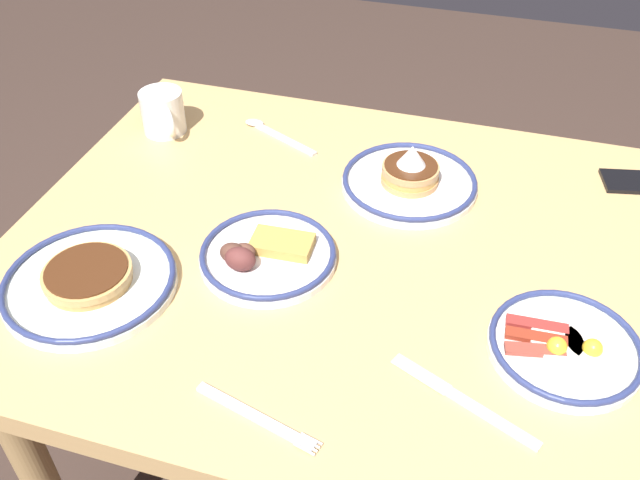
% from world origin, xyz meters
% --- Properties ---
extents(dining_table, '(1.21, 0.93, 0.75)m').
position_xyz_m(dining_table, '(0.00, 0.00, 0.66)').
color(dining_table, tan).
rests_on(dining_table, ground_plane).
extents(plate_near_main, '(0.26, 0.26, 0.09)m').
position_xyz_m(plate_near_main, '(-0.05, -0.20, 0.77)').
color(plate_near_main, white).
rests_on(plate_near_main, dining_table).
extents(plate_center_pancakes, '(0.23, 0.23, 0.05)m').
position_xyz_m(plate_center_pancakes, '(0.14, 0.08, 0.77)').
color(plate_center_pancakes, white).
rests_on(plate_center_pancakes, dining_table).
extents(plate_far_companion, '(0.22, 0.22, 0.04)m').
position_xyz_m(plate_far_companion, '(-0.34, 0.14, 0.77)').
color(plate_far_companion, white).
rests_on(plate_far_companion, dining_table).
extents(plate_far_side, '(0.27, 0.27, 0.04)m').
position_xyz_m(plate_far_side, '(0.39, 0.22, 0.77)').
color(plate_far_side, white).
rests_on(plate_far_side, dining_table).
extents(coffee_mug, '(0.10, 0.11, 0.09)m').
position_xyz_m(coffee_mug, '(0.49, -0.25, 0.80)').
color(coffee_mug, white).
rests_on(coffee_mug, dining_table).
extents(fork_near, '(0.19, 0.07, 0.01)m').
position_xyz_m(fork_near, '(0.05, 0.37, 0.76)').
color(fork_near, silver).
rests_on(fork_near, dining_table).
extents(butter_knife, '(0.21, 0.11, 0.01)m').
position_xyz_m(butter_knife, '(-0.21, 0.27, 0.76)').
color(butter_knife, silver).
rests_on(butter_knife, dining_table).
extents(tea_spoon, '(0.18, 0.10, 0.01)m').
position_xyz_m(tea_spoon, '(0.27, -0.31, 0.76)').
color(tea_spoon, silver).
rests_on(tea_spoon, dining_table).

